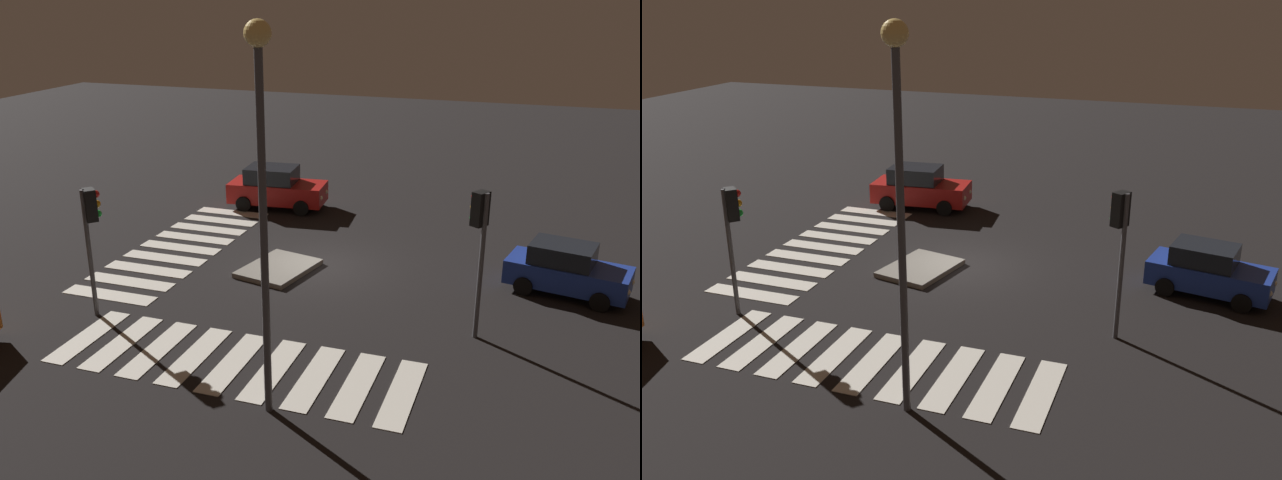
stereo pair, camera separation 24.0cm
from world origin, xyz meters
The scene contains 9 objects.
ground_plane centered at (0.00, 0.00, 0.00)m, with size 80.00×80.00×0.00m, color black.
traffic_island centered at (0.88, -1.25, 0.09)m, with size 3.11×2.59×0.18m.
car_red centered at (-6.02, -4.14, 0.93)m, with size 2.36×4.47×1.89m.
car_blue centered at (-0.37, 8.33, 0.83)m, with size 2.41×4.08×1.68m.
traffic_light_north centered at (3.55, 5.82, 3.26)m, with size 0.54×0.53×4.30m.
traffic_light_east centered at (5.81, -5.13, 3.02)m, with size 0.53×0.54×3.98m.
street_lamp centered at (8.89, 1.74, 5.94)m, with size 0.56×0.56×8.89m.
crosswalk_near centered at (0.00, -5.69, 0.01)m, with size 9.90×3.20×0.02m.
crosswalk_side centered at (7.20, 0.00, 0.01)m, with size 3.20×9.90×0.02m.
Camera 1 is at (21.72, 7.40, 9.47)m, focal length 38.64 mm.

